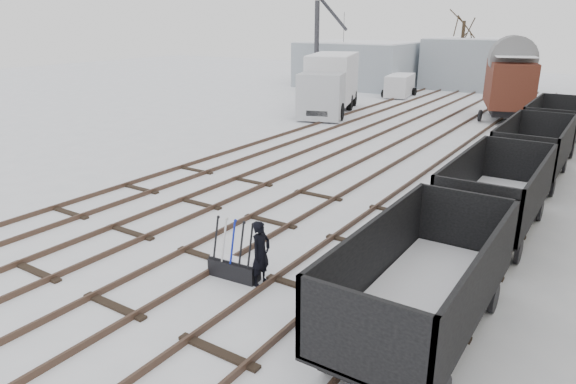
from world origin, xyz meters
The scene contains 15 objects.
ground centered at (0.00, 0.00, 0.00)m, with size 120.00×120.00×0.00m, color white.
tracks centered at (0.00, 13.67, 0.07)m, with size 13.90×52.00×0.16m.
shed_left centered at (-13.00, 36.00, 2.05)m, with size 10.00×8.00×4.10m.
shed_right centered at (-4.00, 40.00, 2.25)m, with size 7.00×6.00×4.50m.
ground_frame centered at (1.34, -0.45, 0.28)m, with size 1.33×0.52×1.49m.
worker centered at (2.09, -0.35, 0.81)m, with size 0.59×0.39×1.61m, color black.
freight_wagon_a centered at (6.00, -0.40, 0.88)m, with size 2.25×5.63×2.30m.
freight_wagon_b centered at (6.00, 6.00, 0.88)m, with size 2.25×5.63×2.30m.
freight_wagon_c centered at (6.00, 12.40, 0.88)m, with size 2.25×5.63×2.30m.
freight_wagon_d centered at (6.00, 18.80, 0.88)m, with size 2.25×5.63×2.30m.
box_van_wagon centered at (2.41, 25.60, 2.33)m, with size 4.18×5.81×3.99m.
lorry centered at (-8.22, 21.67, 1.98)m, with size 4.48×8.85×3.84m.
panel_van centered at (-7.03, 31.51, 0.93)m, with size 2.42×4.29×1.78m.
crane centered at (-14.24, 30.44, 2.25)m, with size 1.99×5.08×8.54m.
tree_far_left centered at (-4.34, 38.87, 2.97)m, with size 0.30×0.30×5.95m, color black.
Camera 1 is at (8.66, -9.20, 6.04)m, focal length 32.00 mm.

